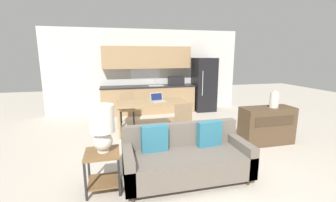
{
  "coord_description": "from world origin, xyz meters",
  "views": [
    {
      "loc": [
        -1.09,
        -2.87,
        1.87
      ],
      "look_at": [
        -0.02,
        1.5,
        0.95
      ],
      "focal_mm": 24.0,
      "sensor_mm": 36.0,
      "label": 1
    }
  ],
  "objects": [
    {
      "name": "dining_chair_far_left",
      "position": [
        -0.76,
        3.22,
        0.48
      ],
      "size": [
        0.45,
        0.45,
        0.86
      ],
      "rotation": [
        0.0,
        0.0,
        -0.06
      ],
      "color": "#997A56",
      "rests_on": "ground_plane"
    },
    {
      "name": "vase",
      "position": [
        2.16,
        1.06,
        0.96
      ],
      "size": [
        0.18,
        0.18,
        0.36
      ],
      "color": "beige",
      "rests_on": "credenza"
    },
    {
      "name": "credenza",
      "position": [
        2.05,
        1.09,
        0.4
      ],
      "size": [
        1.13,
        0.46,
        0.79
      ],
      "color": "brown",
      "rests_on": "ground_plane"
    },
    {
      "name": "ground_plane",
      "position": [
        0.0,
        0.0,
        0.0
      ],
      "size": [
        20.0,
        20.0,
        0.0
      ],
      "primitive_type": "plane",
      "color": "beige"
    },
    {
      "name": "kitchen_counter",
      "position": [
        0.02,
        4.33,
        0.84
      ],
      "size": [
        3.02,
        0.65,
        2.15
      ],
      "color": "tan",
      "rests_on": "ground_plane"
    },
    {
      "name": "laptop",
      "position": [
        -0.05,
        2.48,
        0.8
      ],
      "size": [
        0.37,
        0.32,
        0.2
      ],
      "rotation": [
        0.0,
        0.0,
        0.23
      ],
      "color": "#B7BABC",
      "rests_on": "dining_table"
    },
    {
      "name": "refrigerator",
      "position": [
        1.9,
        4.21,
        0.89
      ],
      "size": [
        0.69,
        0.76,
        1.78
      ],
      "color": "black",
      "rests_on": "ground_plane"
    },
    {
      "name": "wall_back",
      "position": [
        -0.0,
        4.63,
        1.35
      ],
      "size": [
        6.4,
        0.07,
        2.7
      ],
      "color": "silver",
      "rests_on": "ground_plane"
    },
    {
      "name": "dining_chair_near_right",
      "position": [
        0.32,
        1.7,
        0.48
      ],
      "size": [
        0.47,
        0.47,
        0.86
      ],
      "rotation": [
        0.0,
        0.0,
        3.26
      ],
      "color": "#997A56",
      "rests_on": "ground_plane"
    },
    {
      "name": "dining_table",
      "position": [
        -0.22,
        2.41,
        0.69
      ],
      "size": [
        1.68,
        0.81,
        0.76
      ],
      "color": "tan",
      "rests_on": "ground_plane"
    },
    {
      "name": "table_lamp",
      "position": [
        -1.27,
        0.16,
        0.93
      ],
      "size": [
        0.33,
        0.33,
        0.66
      ],
      "color": "silver",
      "rests_on": "side_table"
    },
    {
      "name": "couch",
      "position": [
        -0.08,
        0.16,
        0.34
      ],
      "size": [
        1.88,
        0.8,
        0.84
      ],
      "color": "#3D2D1E",
      "rests_on": "ground_plane"
    },
    {
      "name": "side_table",
      "position": [
        -1.29,
        0.14,
        0.38
      ],
      "size": [
        0.47,
        0.47,
        0.56
      ],
      "color": "brown",
      "rests_on": "ground_plane"
    }
  ]
}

